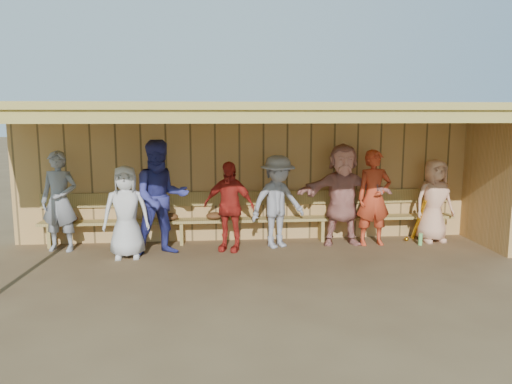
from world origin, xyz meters
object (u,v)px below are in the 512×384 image
player_a (60,201)px  player_e (278,202)px  player_f (343,195)px  player_h (434,201)px  player_d (229,206)px  player_g (374,198)px  player_c (161,198)px  bench (252,213)px  player_b (126,212)px

player_a → player_e: size_ratio=1.06×
player_f → player_e: bearing=-173.1°
player_h → player_d: bearing=176.0°
player_g → player_h: bearing=3.3°
player_c → player_f: (3.19, 0.36, -0.05)m
player_c → player_d: 1.16m
player_a → player_d: player_a is taller
player_d → player_e: size_ratio=0.95×
player_c → player_e: player_c is taller
player_d → bench: (0.45, 0.57, -0.25)m
player_f → player_h: 1.74m
player_c → player_e: 2.02m
player_b → player_e: size_ratio=0.93×
player_b → player_d: (1.69, 0.28, 0.01)m
player_d → player_f: (2.05, 0.23, 0.14)m
player_b → player_f: 3.78m
player_e → player_a: bearing=153.6°
player_c → player_h: bearing=-11.5°
player_b → player_c: size_ratio=0.79×
player_f → bench: bearing=170.8°
player_c → player_e: bearing=-8.2°
player_e → player_f: (1.19, 0.08, 0.10)m
player_g → bench: player_g is taller
player_b → player_f: bearing=3.3°
player_f → bench: (-1.60, 0.35, -0.39)m
player_h → player_e: bearing=174.3°
player_a → player_h: size_ratio=1.13×
player_a → player_c: bearing=-2.5°
player_e → player_g: size_ratio=0.95×
player_f → player_g: player_f is taller
player_e → player_g: bearing=-24.9°
player_f → player_b: bearing=-169.3°
player_c → player_f: size_ratio=1.06×
player_b → player_h: 5.51m
bench → player_g: bearing=-11.3°
player_e → player_c: bearing=163.1°
player_b → bench: bearing=17.3°
player_a → bench: 3.37m
player_f → player_a: bearing=-177.3°
player_b → player_d: player_d is taller
player_g → player_h: size_ratio=1.12×
player_e → player_b: bearing=164.6°
player_d → player_c: bearing=-151.2°
player_h → bench: player_h is taller
player_e → player_g: player_g is taller
player_b → player_h: size_ratio=1.00×
player_f → player_h: size_ratio=1.20×
player_f → bench: size_ratio=0.24×
bench → player_a: bearing=-174.5°
player_d → player_f: size_ratio=0.85×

